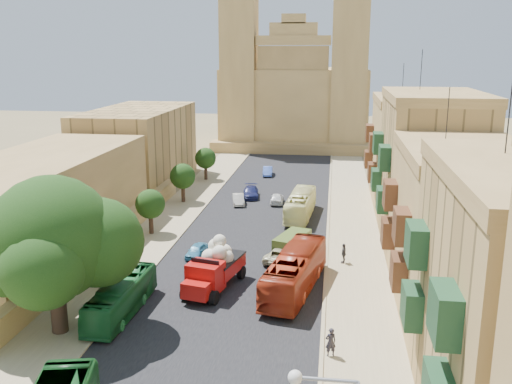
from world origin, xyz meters
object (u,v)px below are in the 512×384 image
(car_cream, at_px, (282,254))
(car_dkblue, at_px, (251,192))
(car_blue_b, at_px, (268,171))
(pedestrian_a, at_px, (331,342))
(street_tree_d, at_px, (206,158))
(street_tree_a, at_px, (100,237))
(bus_green_north, at_px, (121,297))
(bus_cream_east, at_px, (300,205))
(pedestrian_c, at_px, (344,253))
(street_tree_c, at_px, (183,176))
(car_white_a, at_px, (238,199))
(car_white_b, at_px, (277,198))
(street_tree_b, at_px, (150,204))
(red_truck, at_px, (214,267))
(ficus_tree, at_px, (54,242))
(car_blue_a, at_px, (197,251))
(bus_red_east, at_px, (295,271))
(church, at_px, (295,94))
(olive_pickup, at_px, (292,245))

(car_cream, relative_size, car_dkblue, 1.00)
(car_blue_b, bearing_deg, pedestrian_a, -83.96)
(street_tree_d, height_order, car_dkblue, street_tree_d)
(street_tree_a, xyz_separation_m, pedestrian_a, (17.50, -8.68, -2.76))
(bus_green_north, relative_size, bus_cream_east, 0.90)
(bus_green_north, relative_size, pedestrian_c, 5.09)
(street_tree_c, height_order, car_white_a, street_tree_c)
(car_white_b, relative_size, car_blue_b, 0.97)
(bus_cream_east, bearing_deg, car_white_a, -25.37)
(street_tree_b, distance_m, car_blue_b, 29.02)
(red_truck, xyz_separation_m, pedestrian_a, (8.69, -8.55, -0.84))
(bus_green_north, bearing_deg, car_white_a, 85.38)
(red_truck, distance_m, pedestrian_c, 11.74)
(street_tree_c, xyz_separation_m, red_truck, (8.81, -24.14, -1.32))
(ficus_tree, height_order, street_tree_d, ficus_tree)
(street_tree_b, xyz_separation_m, car_cream, (13.27, -5.75, -2.32))
(street_tree_c, distance_m, car_blue_a, 18.80)
(street_tree_a, distance_m, red_truck, 9.02)
(ficus_tree, relative_size, bus_red_east, 0.93)
(street_tree_d, bearing_deg, bus_green_north, -85.14)
(street_tree_a, height_order, street_tree_d, street_tree_a)
(street_tree_c, xyz_separation_m, pedestrian_c, (18.43, -17.46, -2.20))
(street_tree_a, bearing_deg, street_tree_b, 90.00)
(bus_green_north, relative_size, bus_red_east, 0.80)
(car_cream, bearing_deg, car_dkblue, -59.23)
(street_tree_c, relative_size, bus_green_north, 0.53)
(red_truck, height_order, car_cream, red_truck)
(car_cream, bearing_deg, red_truck, 70.60)
(church, xyz_separation_m, car_white_a, (-3.40, -42.83, -8.93))
(street_tree_b, bearing_deg, car_dkblue, 63.54)
(car_cream, bearing_deg, bus_cream_east, -77.68)
(car_blue_b, bearing_deg, bus_green_north, -100.80)
(ficus_tree, distance_m, street_tree_a, 8.35)
(olive_pickup, bearing_deg, pedestrian_a, -78.15)
(church, xyz_separation_m, street_tree_c, (-10.00, -42.61, -6.47))
(bus_green_north, distance_m, car_white_a, 29.09)
(olive_pickup, bearing_deg, pedestrian_c, -18.29)
(olive_pickup, distance_m, car_blue_a, 8.29)
(bus_red_east, xyz_separation_m, pedestrian_c, (3.65, 6.19, -0.66))
(street_tree_d, bearing_deg, church, 71.91)
(car_cream, bearing_deg, pedestrian_c, -161.30)
(bus_cream_east, height_order, car_blue_b, bus_cream_east)
(street_tree_a, height_order, car_white_a, street_tree_a)
(pedestrian_c, bearing_deg, church, -162.41)
(bus_green_north, bearing_deg, ficus_tree, -133.97)
(street_tree_a, relative_size, bus_green_north, 0.63)
(car_blue_b, bearing_deg, bus_red_east, -85.33)
(pedestrian_a, height_order, pedestrian_c, pedestrian_a)
(bus_green_north, bearing_deg, church, 86.31)
(street_tree_b, relative_size, street_tree_d, 0.99)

